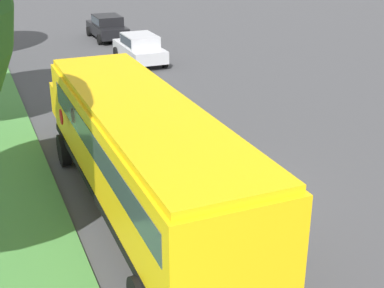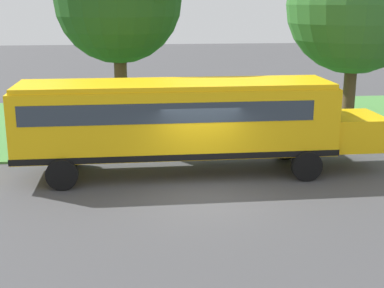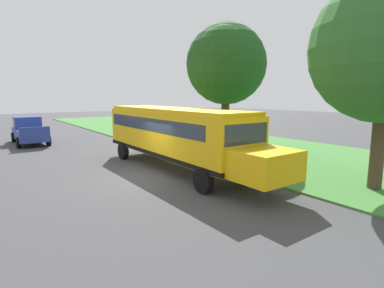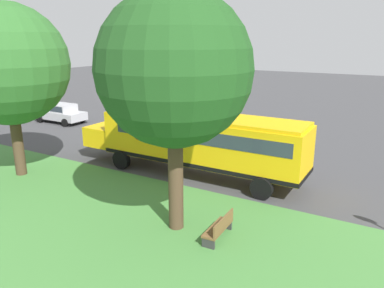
{
  "view_description": "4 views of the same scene",
  "coord_description": "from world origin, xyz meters",
  "px_view_note": "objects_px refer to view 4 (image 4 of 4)",
  "views": [
    {
      "loc": [
        -5.77,
        -12.24,
        7.08
      ],
      "look_at": [
        -0.44,
        0.37,
        1.41
      ],
      "focal_mm": 50.0,
      "sensor_mm": 36.0,
      "label": 1
    },
    {
      "loc": [
        15.23,
        -2.12,
        5.71
      ],
      "look_at": [
        -0.22,
        -0.37,
        1.56
      ],
      "focal_mm": 50.0,
      "sensor_mm": 36.0,
      "label": 2
    },
    {
      "loc": [
        6.02,
        12.45,
        3.81
      ],
      "look_at": [
        -2.07,
        1.23,
        1.56
      ],
      "focal_mm": 28.0,
      "sensor_mm": 36.0,
      "label": 3
    },
    {
      "loc": [
        -18.02,
        -9.33,
        6.81
      ],
      "look_at": [
        -1.64,
        0.2,
        1.4
      ],
      "focal_mm": 35.0,
      "sensor_mm": 36.0,
      "label": 4
    }
  ],
  "objects_px": {
    "oak_tree_roadside_mid": "(11,66)",
    "park_bench": "(219,228)",
    "car_silver_nearest": "(61,112)",
    "oak_tree_beside_bus": "(174,65)",
    "school_bus": "(196,138)",
    "car_black_middle": "(8,105)"
  },
  "relations": [
    {
      "from": "school_bus",
      "to": "park_bench",
      "type": "bearing_deg",
      "value": -143.5
    },
    {
      "from": "park_bench",
      "to": "car_silver_nearest",
      "type": "bearing_deg",
      "value": 62.31
    },
    {
      "from": "oak_tree_roadside_mid",
      "to": "park_bench",
      "type": "xyz_separation_m",
      "value": [
        -0.79,
        -11.55,
        -5.02
      ]
    },
    {
      "from": "school_bus",
      "to": "car_silver_nearest",
      "type": "xyz_separation_m",
      "value": [
        5.02,
        15.72,
        -1.05
      ]
    },
    {
      "from": "school_bus",
      "to": "car_silver_nearest",
      "type": "relative_size",
      "value": 2.82
    },
    {
      "from": "oak_tree_beside_bus",
      "to": "car_silver_nearest",
      "type": "bearing_deg",
      "value": 60.16
    },
    {
      "from": "oak_tree_roadside_mid",
      "to": "oak_tree_beside_bus",
      "type": "bearing_deg",
      "value": -94.02
    },
    {
      "from": "car_black_middle",
      "to": "oak_tree_beside_bus",
      "type": "bearing_deg",
      "value": -112.44
    },
    {
      "from": "oak_tree_beside_bus",
      "to": "park_bench",
      "type": "bearing_deg",
      "value": -93.5
    },
    {
      "from": "park_bench",
      "to": "car_black_middle",
      "type": "bearing_deg",
      "value": 68.78
    },
    {
      "from": "school_bus",
      "to": "oak_tree_beside_bus",
      "type": "distance_m",
      "value": 6.84
    },
    {
      "from": "park_bench",
      "to": "school_bus",
      "type": "bearing_deg",
      "value": 36.5
    },
    {
      "from": "car_silver_nearest",
      "to": "oak_tree_beside_bus",
      "type": "height_order",
      "value": "oak_tree_beside_bus"
    },
    {
      "from": "school_bus",
      "to": "oak_tree_roadside_mid",
      "type": "xyz_separation_m",
      "value": [
        -4.48,
        7.64,
        3.57
      ]
    },
    {
      "from": "car_silver_nearest",
      "to": "car_black_middle",
      "type": "xyz_separation_m",
      "value": [
        0.0,
        6.9,
        0.0
      ]
    },
    {
      "from": "car_silver_nearest",
      "to": "oak_tree_beside_bus",
      "type": "relative_size",
      "value": 0.52
    },
    {
      "from": "oak_tree_beside_bus",
      "to": "oak_tree_roadside_mid",
      "type": "bearing_deg",
      "value": 85.98
    },
    {
      "from": "school_bus",
      "to": "oak_tree_roadside_mid",
      "type": "distance_m",
      "value": 9.55
    },
    {
      "from": "school_bus",
      "to": "car_black_middle",
      "type": "bearing_deg",
      "value": 77.48
    },
    {
      "from": "school_bus",
      "to": "oak_tree_roadside_mid",
      "type": "height_order",
      "value": "oak_tree_roadside_mid"
    },
    {
      "from": "car_black_middle",
      "to": "oak_tree_beside_bus",
      "type": "xyz_separation_m",
      "value": [
        -10.19,
        -24.66,
        5.04
      ]
    },
    {
      "from": "oak_tree_roadside_mid",
      "to": "park_bench",
      "type": "relative_size",
      "value": 5.23
    }
  ]
}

